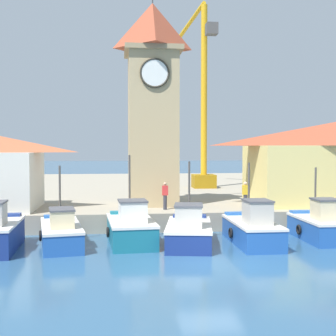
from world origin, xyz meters
TOP-DOWN VIEW (x-y plane):
  - ground_plane at (0.00, 0.00)m, footprint 300.00×300.00m
  - quay_wharf at (0.00, 26.88)m, footprint 120.00×40.00m
  - fishing_boat_left_inner at (-6.46, 4.07)m, footprint 2.68×5.44m
  - fishing_boat_mid_left at (-3.09, 4.22)m, footprint 2.50×4.86m
  - fishing_boat_center at (-0.32, 3.52)m, footprint 2.91×5.21m
  - fishing_boat_mid_right at (2.81, 3.42)m, footprint 2.05×4.95m
  - fishing_boat_right_inner at (6.49, 3.99)m, footprint 2.02×4.24m
  - clock_tower at (-1.51, 10.94)m, footprint 3.54×3.54m
  - port_crane_near at (4.02, 23.23)m, footprint 3.15×7.41m
  - dock_worker_near_tower at (3.84, 8.45)m, footprint 0.34×0.22m
  - dock_worker_along_quay at (-0.96, 8.57)m, footprint 0.34×0.22m

SIDE VIEW (x-z plane):
  - ground_plane at x=0.00m, z-range 0.00..0.00m
  - quay_wharf at x=0.00m, z-range 0.00..1.06m
  - fishing_boat_left_inner at x=-6.46m, z-range -1.26..2.57m
  - fishing_boat_center at x=-0.32m, z-range -1.33..2.71m
  - fishing_boat_right_inner at x=6.49m, z-range -1.10..2.59m
  - fishing_boat_mid_right at x=2.81m, z-range -1.23..2.73m
  - fishing_boat_mid_left at x=-3.09m, z-range -1.41..2.93m
  - dock_worker_near_tower at x=3.84m, z-range 1.10..2.72m
  - dock_worker_along_quay at x=-0.96m, z-range 1.10..2.72m
  - port_crane_near at x=4.02m, z-range -1.05..15.75m
  - clock_tower at x=-1.51m, z-range 0.66..14.97m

